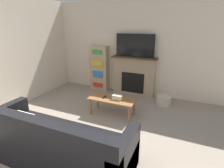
{
  "coord_description": "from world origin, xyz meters",
  "views": [
    {
      "loc": [
        1.51,
        -1.02,
        2.04
      ],
      "look_at": [
        0.01,
        2.41,
        0.74
      ],
      "focal_mm": 28.0,
      "sensor_mm": 36.0,
      "label": 1
    }
  ],
  "objects_px": {
    "fireplace": "(134,76)",
    "bookshelf": "(99,68)",
    "tv": "(135,46)",
    "coffee_table": "(112,101)",
    "storage_basket": "(164,100)",
    "couch": "(54,144)"
  },
  "relations": [
    {
      "from": "fireplace",
      "to": "bookshelf",
      "type": "distance_m",
      "value": 1.14
    },
    {
      "from": "couch",
      "to": "storage_basket",
      "type": "xyz_separation_m",
      "value": [
        1.25,
        2.74,
        -0.19
      ]
    },
    {
      "from": "tv",
      "to": "bookshelf",
      "type": "height_order",
      "value": "tv"
    },
    {
      "from": "fireplace",
      "to": "couch",
      "type": "relative_size",
      "value": 0.56
    },
    {
      "from": "coffee_table",
      "to": "bookshelf",
      "type": "height_order",
      "value": "bookshelf"
    },
    {
      "from": "fireplace",
      "to": "coffee_table",
      "type": "distance_m",
      "value": 1.48
    },
    {
      "from": "bookshelf",
      "to": "couch",
      "type": "bearing_deg",
      "value": -74.81
    },
    {
      "from": "fireplace",
      "to": "tv",
      "type": "relative_size",
      "value": 1.21
    },
    {
      "from": "tv",
      "to": "couch",
      "type": "distance_m",
      "value": 3.36
    },
    {
      "from": "fireplace",
      "to": "tv",
      "type": "bearing_deg",
      "value": -90.0
    },
    {
      "from": "bookshelf",
      "to": "storage_basket",
      "type": "distance_m",
      "value": 2.21
    },
    {
      "from": "fireplace",
      "to": "storage_basket",
      "type": "relative_size",
      "value": 3.51
    },
    {
      "from": "couch",
      "to": "bookshelf",
      "type": "height_order",
      "value": "bookshelf"
    },
    {
      "from": "coffee_table",
      "to": "fireplace",
      "type": "bearing_deg",
      "value": 87.32
    },
    {
      "from": "fireplace",
      "to": "tv",
      "type": "height_order",
      "value": "tv"
    },
    {
      "from": "fireplace",
      "to": "bookshelf",
      "type": "xyz_separation_m",
      "value": [
        -1.13,
        -0.02,
        0.12
      ]
    },
    {
      "from": "tv",
      "to": "storage_basket",
      "type": "xyz_separation_m",
      "value": [
        0.97,
        -0.41,
        -1.33
      ]
    },
    {
      "from": "tv",
      "to": "couch",
      "type": "xyz_separation_m",
      "value": [
        -0.28,
        -3.15,
        -1.15
      ]
    },
    {
      "from": "tv",
      "to": "bookshelf",
      "type": "bearing_deg",
      "value": -179.92
    },
    {
      "from": "coffee_table",
      "to": "bookshelf",
      "type": "relative_size",
      "value": 0.77
    },
    {
      "from": "couch",
      "to": "coffee_table",
      "type": "height_order",
      "value": "couch"
    },
    {
      "from": "couch",
      "to": "tv",
      "type": "bearing_deg",
      "value": 84.94
    }
  ]
}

